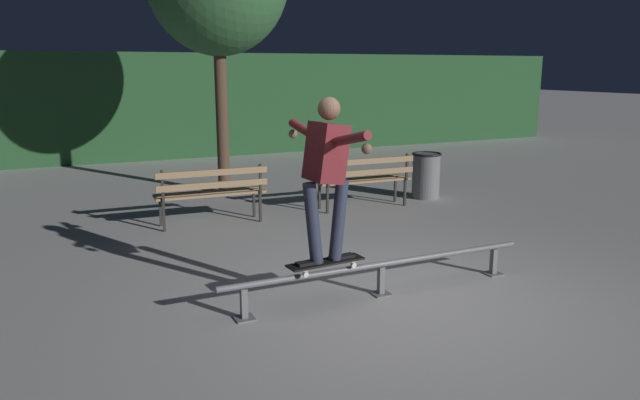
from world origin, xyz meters
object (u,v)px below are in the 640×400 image
(grind_rail, at_px, (381,269))
(park_bench_left_center, at_px, (365,176))
(skateboard, at_px, (326,263))
(trash_can, at_px, (426,175))
(park_bench_leftmost, at_px, (211,189))
(skateboarder, at_px, (326,166))

(grind_rail, xyz_separation_m, park_bench_left_center, (1.71, 3.40, 0.27))
(skateboard, distance_m, trash_can, 5.21)
(skateboard, xyz_separation_m, park_bench_leftmost, (-0.21, 3.40, 0.11))
(grind_rail, height_order, skateboarder, skateboarder)
(skateboard, distance_m, skateboarder, 0.94)
(skateboard, relative_size, skateboarder, 0.51)
(skateboarder, bearing_deg, park_bench_leftmost, 93.65)
(park_bench_left_center, bearing_deg, skateboarder, -124.36)
(skateboarder, xyz_separation_m, park_bench_left_center, (2.32, 3.40, -0.82))
(trash_can, bearing_deg, skateboard, -135.24)
(park_bench_leftmost, distance_m, park_bench_left_center, 2.54)
(grind_rail, relative_size, park_bench_leftmost, 2.11)
(skateboarder, relative_size, park_bench_left_center, 0.97)
(skateboarder, bearing_deg, skateboard, -175.01)
(skateboarder, distance_m, trash_can, 5.30)
(grind_rail, distance_m, skateboarder, 1.26)
(park_bench_leftmost, xyz_separation_m, park_bench_left_center, (2.54, 0.00, 0.00))
(skateboard, bearing_deg, trash_can, 44.76)
(grind_rail, height_order, park_bench_leftmost, park_bench_leftmost)
(skateboarder, distance_m, park_bench_left_center, 4.20)
(skateboard, relative_size, trash_can, 0.99)
(skateboard, relative_size, park_bench_leftmost, 0.49)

